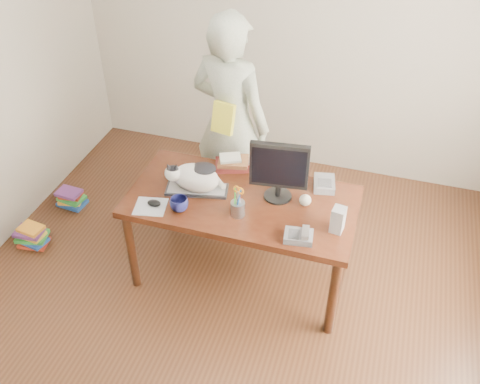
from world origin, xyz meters
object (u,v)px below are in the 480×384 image
desk (245,208)px  cat (194,177)px  baseball (305,200)px  book_pile_a (32,236)px  person (231,123)px  phone (299,236)px  book_stack (232,163)px  coffee_mug (179,204)px  keyboard (197,189)px  mouse (154,203)px  speaker (338,220)px  book_pile_b (71,198)px  monitor (279,169)px  calculator (324,184)px

desk → cat: size_ratio=3.76×
baseball → book_pile_a: baseball is taller
person → book_pile_a: (-1.44, -0.90, -0.82)m
book_pile_a → desk: bearing=9.0°
phone → book_stack: size_ratio=0.68×
coffee_mug → keyboard: bearing=80.7°
mouse → book_stack: (0.37, 0.59, 0.02)m
keyboard → book_pile_a: keyboard is taller
speaker → book_pile_b: speaker is taller
mouse → phone: bearing=-13.3°
monitor → book_pile_b: (-1.95, 0.27, -0.93)m
desk → keyboard: size_ratio=3.46×
cat → book_stack: cat is taller
book_pile_b → keyboard: bearing=-14.5°
phone → speaker: size_ratio=1.10×
baseball → keyboard: bearing=-174.5°
baseball → book_pile_a: (-2.18, -0.27, -0.70)m
monitor → mouse: (-0.79, -0.33, -0.23)m
keyboard → speaker: size_ratio=2.56×
book_stack → book_pile_b: bearing=162.9°
monitor → phone: bearing=-64.3°
book_pile_a → baseball: bearing=7.0°
book_pile_b → monitor: bearing=-7.9°
book_stack → calculator: 0.71m
keyboard → person: (0.02, 0.70, 0.15)m
calculator → cat: bearing=-170.9°
cat → book_pile_b: (-1.37, 0.36, -0.80)m
cat → person: 0.71m
desk → mouse: mouse is taller
desk → book_pile_a: 1.85m
keyboard → book_pile_a: 1.58m
phone → person: size_ratio=0.11×
mouse → calculator: size_ratio=0.49×
calculator → book_pile_a: (-2.27, -0.51, -0.69)m
mouse → person: bearing=63.9°
keyboard → monitor: monitor is taller
speaker → calculator: 0.47m
coffee_mug → book_pile_a: coffee_mug is taller
calculator → book_pile_a: size_ratio=0.81×
calculator → book_pile_a: 2.43m
monitor → person: person is taller
mouse → book_stack: size_ratio=0.37×
baseball → person: size_ratio=0.05×
keyboard → calculator: 0.91m
coffee_mug → book_pile_b: coffee_mug is taller
coffee_mug → speaker: 1.06m
baseball → monitor: bearing=175.8°
cat → mouse: cat is taller
speaker → calculator: bearing=118.5°
mouse → book_pile_b: (-1.16, 0.60, -0.70)m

